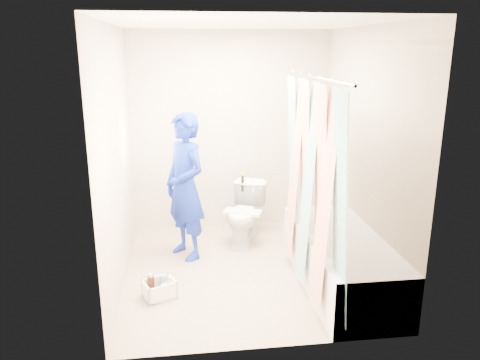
{
  "coord_description": "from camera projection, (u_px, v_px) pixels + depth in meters",
  "views": [
    {
      "loc": [
        -0.6,
        -4.31,
        2.18
      ],
      "look_at": [
        -0.01,
        0.33,
        0.86
      ],
      "focal_mm": 35.0,
      "sensor_mm": 36.0,
      "label": 1
    }
  ],
  "objects": [
    {
      "name": "shower_curtain",
      "position": [
        310.0,
        184.0,
        4.16
      ],
      "size": [
        0.06,
        1.75,
        1.8
      ],
      "primitive_type": "cube",
      "color": "white",
      "rests_on": "curtain_rod"
    },
    {
      "name": "tank_lid",
      "position": [
        243.0,
        212.0,
        5.28
      ],
      "size": [
        0.46,
        0.32,
        0.03
      ],
      "primitive_type": "cube",
      "rotation": [
        0.0,
        0.0,
        -0.37
      ],
      "color": "white",
      "rests_on": "toilet"
    },
    {
      "name": "wall_back",
      "position": [
        231.0,
        132.0,
        5.69
      ],
      "size": [
        2.4,
        0.02,
        2.4
      ],
      "primitive_type": "cube",
      "color": "#B8A68D",
      "rests_on": "ground"
    },
    {
      "name": "toilet",
      "position": [
        245.0,
        214.0,
        5.39
      ],
      "size": [
        0.6,
        0.76,
        0.68
      ],
      "primitive_type": "imported",
      "rotation": [
        0.0,
        0.0,
        -0.37
      ],
      "color": "white",
      "rests_on": "ground"
    },
    {
      "name": "wall_front",
      "position": [
        272.0,
        197.0,
        3.21
      ],
      "size": [
        2.4,
        0.02,
        2.4
      ],
      "primitive_type": "cube",
      "color": "#B8A68D",
      "rests_on": "ground"
    },
    {
      "name": "wall_right",
      "position": [
        366.0,
        152.0,
        4.6
      ],
      "size": [
        0.02,
        2.6,
        2.4
      ],
      "primitive_type": "cube",
      "color": "#B8A68D",
      "rests_on": "ground"
    },
    {
      "name": "cleaning_caddy",
      "position": [
        160.0,
        290.0,
        4.24
      ],
      "size": [
        0.34,
        0.31,
        0.21
      ],
      "rotation": [
        0.0,
        0.0,
        0.4
      ],
      "color": "white",
      "rests_on": "ground"
    },
    {
      "name": "wall_left",
      "position": [
        117.0,
        159.0,
        4.31
      ],
      "size": [
        0.02,
        2.6,
        2.4
      ],
      "primitive_type": "cube",
      "color": "#B8A68D",
      "rests_on": "ground"
    },
    {
      "name": "tank_internals",
      "position": [
        245.0,
        182.0,
        5.48
      ],
      "size": [
        0.16,
        0.09,
        0.22
      ],
      "color": "black",
      "rests_on": "toilet"
    },
    {
      "name": "curtain_rod",
      "position": [
        314.0,
        77.0,
        3.91
      ],
      "size": [
        0.02,
        1.9,
        0.02
      ],
      "primitive_type": "cylinder",
      "rotation": [
        1.57,
        0.0,
        0.0
      ],
      "color": "silver",
      "rests_on": "wall_back"
    },
    {
      "name": "ceiling",
      "position": [
        246.0,
        23.0,
        4.13
      ],
      "size": [
        2.4,
        2.6,
        0.02
      ],
      "primitive_type": "cube",
      "color": "white",
      "rests_on": "wall_back"
    },
    {
      "name": "bathtub",
      "position": [
        341.0,
        259.0,
        4.4
      ],
      "size": [
        0.7,
        1.75,
        0.5
      ],
      "color": "white",
      "rests_on": "ground"
    },
    {
      "name": "floor",
      "position": [
        245.0,
        270.0,
        4.78
      ],
      "size": [
        2.6,
        2.6,
        0.0
      ],
      "primitive_type": "plane",
      "color": "gray",
      "rests_on": "ground"
    },
    {
      "name": "plumber",
      "position": [
        185.0,
        187.0,
        4.91
      ],
      "size": [
        0.62,
        0.68,
        1.56
      ],
      "primitive_type": "imported",
      "rotation": [
        0.0,
        0.0,
        -1.0
      ],
      "color": "#0F389B",
      "rests_on": "ground"
    }
  ]
}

